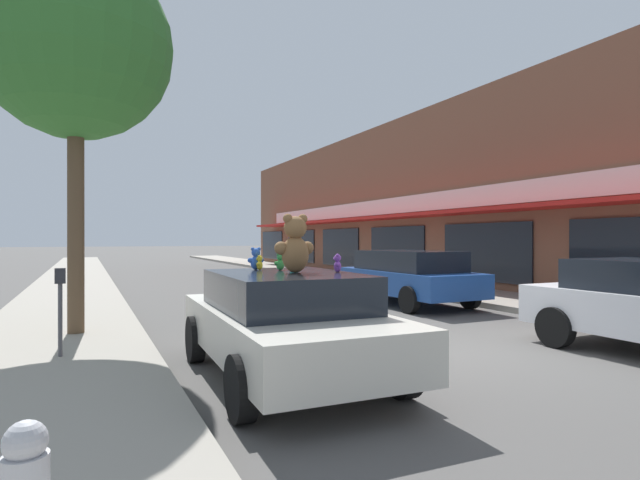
{
  "coord_description": "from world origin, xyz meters",
  "views": [
    {
      "loc": [
        -5.3,
        -6.61,
        1.84
      ],
      "look_at": [
        -1.08,
        2.35,
        1.83
      ],
      "focal_mm": 28.0,
      "sensor_mm": 36.0,
      "label": 1
    }
  ],
  "objects_px": {
    "street_tree": "(76,46)",
    "parking_meter": "(60,300)",
    "teddy_bear_yellow": "(260,263)",
    "teddy_bear_teal": "(294,259)",
    "parked_car_far_center": "(408,275)",
    "teddy_bear_blue": "(256,259)",
    "teddy_bear_green": "(280,262)",
    "plush_art_car": "(285,321)",
    "teddy_bear_purple": "(337,263)",
    "teddy_bear_giant": "(295,244)"
  },
  "relations": [
    {
      "from": "teddy_bear_blue",
      "to": "street_tree",
      "type": "xyz_separation_m",
      "value": [
        -2.42,
        3.01,
        3.77
      ]
    },
    {
      "from": "street_tree",
      "to": "parking_meter",
      "type": "xyz_separation_m",
      "value": [
        -0.17,
        -1.91,
        -4.37
      ]
    },
    {
      "from": "teddy_bear_yellow",
      "to": "teddy_bear_green",
      "type": "distance_m",
      "value": 0.31
    },
    {
      "from": "teddy_bear_teal",
      "to": "plush_art_car",
      "type": "bearing_deg",
      "value": 77.7
    },
    {
      "from": "parked_car_far_center",
      "to": "plush_art_car",
      "type": "bearing_deg",
      "value": -136.92
    },
    {
      "from": "street_tree",
      "to": "parking_meter",
      "type": "distance_m",
      "value": 4.77
    },
    {
      "from": "teddy_bear_purple",
      "to": "teddy_bear_teal",
      "type": "xyz_separation_m",
      "value": [
        -0.13,
        1.22,
        0.02
      ]
    },
    {
      "from": "plush_art_car",
      "to": "teddy_bear_teal",
      "type": "xyz_separation_m",
      "value": [
        0.54,
        1.02,
        0.78
      ]
    },
    {
      "from": "teddy_bear_green",
      "to": "parked_car_far_center",
      "type": "height_order",
      "value": "teddy_bear_green"
    },
    {
      "from": "teddy_bear_teal",
      "to": "parking_meter",
      "type": "bearing_deg",
      "value": 0.42
    },
    {
      "from": "teddy_bear_blue",
      "to": "parking_meter",
      "type": "bearing_deg",
      "value": -14.46
    },
    {
      "from": "teddy_bear_yellow",
      "to": "teddy_bear_green",
      "type": "bearing_deg",
      "value": 89.09
    },
    {
      "from": "teddy_bear_yellow",
      "to": "parking_meter",
      "type": "xyz_separation_m",
      "value": [
        -2.61,
        1.21,
        -0.54
      ]
    },
    {
      "from": "teddy_bear_green",
      "to": "parked_car_far_center",
      "type": "xyz_separation_m",
      "value": [
        5.69,
        4.91,
        -0.68
      ]
    },
    {
      "from": "teddy_bear_purple",
      "to": "parked_car_far_center",
      "type": "height_order",
      "value": "teddy_bear_purple"
    },
    {
      "from": "teddy_bear_yellow",
      "to": "teddy_bear_blue",
      "type": "height_order",
      "value": "teddy_bear_blue"
    },
    {
      "from": "plush_art_car",
      "to": "parked_car_far_center",
      "type": "distance_m",
      "value": 7.96
    },
    {
      "from": "parked_car_far_center",
      "to": "teddy_bear_purple",
      "type": "bearing_deg",
      "value": -132.35
    },
    {
      "from": "teddy_bear_teal",
      "to": "street_tree",
      "type": "height_order",
      "value": "street_tree"
    },
    {
      "from": "teddy_bear_giant",
      "to": "teddy_bear_purple",
      "type": "xyz_separation_m",
      "value": [
        0.55,
        -0.17,
        -0.26
      ]
    },
    {
      "from": "teddy_bear_purple",
      "to": "teddy_bear_blue",
      "type": "bearing_deg",
      "value": -118.5
    },
    {
      "from": "teddy_bear_yellow",
      "to": "teddy_bear_purple",
      "type": "bearing_deg",
      "value": 76.27
    },
    {
      "from": "teddy_bear_giant",
      "to": "parking_meter",
      "type": "bearing_deg",
      "value": -37.69
    },
    {
      "from": "teddy_bear_green",
      "to": "teddy_bear_blue",
      "type": "height_order",
      "value": "teddy_bear_blue"
    },
    {
      "from": "teddy_bear_green",
      "to": "parking_meter",
      "type": "height_order",
      "value": "teddy_bear_green"
    },
    {
      "from": "teddy_bear_purple",
      "to": "teddy_bear_yellow",
      "type": "relative_size",
      "value": 1.16
    },
    {
      "from": "teddy_bear_giant",
      "to": "parking_meter",
      "type": "height_order",
      "value": "teddy_bear_giant"
    },
    {
      "from": "teddy_bear_blue",
      "to": "teddy_bear_green",
      "type": "bearing_deg",
      "value": 140.65
    },
    {
      "from": "teddy_bear_teal",
      "to": "teddy_bear_giant",
      "type": "bearing_deg",
      "value": 84.18
    },
    {
      "from": "plush_art_car",
      "to": "teddy_bear_blue",
      "type": "height_order",
      "value": "teddy_bear_blue"
    },
    {
      "from": "teddy_bear_teal",
      "to": "street_tree",
      "type": "bearing_deg",
      "value": -26.5
    },
    {
      "from": "plush_art_car",
      "to": "teddy_bear_giant",
      "type": "bearing_deg",
      "value": -11.0
    },
    {
      "from": "plush_art_car",
      "to": "street_tree",
      "type": "distance_m",
      "value": 6.48
    },
    {
      "from": "street_tree",
      "to": "parking_meter",
      "type": "bearing_deg",
      "value": -95.16
    },
    {
      "from": "parked_car_far_center",
      "to": "parking_meter",
      "type": "height_order",
      "value": "parked_car_far_center"
    },
    {
      "from": "plush_art_car",
      "to": "street_tree",
      "type": "relative_size",
      "value": 0.64
    },
    {
      "from": "teddy_bear_giant",
      "to": "teddy_bear_purple",
      "type": "bearing_deg",
      "value": 159.11
    },
    {
      "from": "teddy_bear_giant",
      "to": "teddy_bear_purple",
      "type": "height_order",
      "value": "teddy_bear_giant"
    },
    {
      "from": "teddy_bear_purple",
      "to": "teddy_bear_green",
      "type": "height_order",
      "value": "same"
    },
    {
      "from": "teddy_bear_teal",
      "to": "teddy_bear_yellow",
      "type": "height_order",
      "value": "teddy_bear_teal"
    },
    {
      "from": "teddy_bear_blue",
      "to": "parked_car_far_center",
      "type": "bearing_deg",
      "value": -133.77
    },
    {
      "from": "teddy_bear_blue",
      "to": "teddy_bear_yellow",
      "type": "bearing_deg",
      "value": 106.98
    },
    {
      "from": "parked_car_far_center",
      "to": "street_tree",
      "type": "bearing_deg",
      "value": -169.11
    },
    {
      "from": "teddy_bear_giant",
      "to": "teddy_bear_yellow",
      "type": "relative_size",
      "value": 3.64
    },
    {
      "from": "teddy_bear_yellow",
      "to": "parked_car_far_center",
      "type": "height_order",
      "value": "teddy_bear_yellow"
    },
    {
      "from": "teddy_bear_yellow",
      "to": "teddy_bear_teal",
      "type": "bearing_deg",
      "value": 150.22
    },
    {
      "from": "teddy_bear_blue",
      "to": "street_tree",
      "type": "relative_size",
      "value": 0.05
    },
    {
      "from": "teddy_bear_blue",
      "to": "teddy_bear_purple",
      "type": "bearing_deg",
      "value": 137.35
    },
    {
      "from": "teddy_bear_green",
      "to": "parking_meter",
      "type": "distance_m",
      "value": 3.22
    },
    {
      "from": "street_tree",
      "to": "teddy_bear_purple",
      "type": "bearing_deg",
      "value": -51.2
    }
  ]
}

